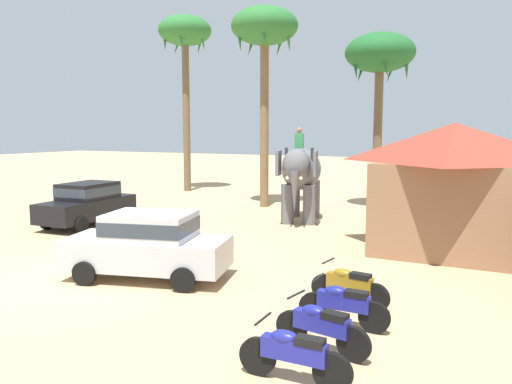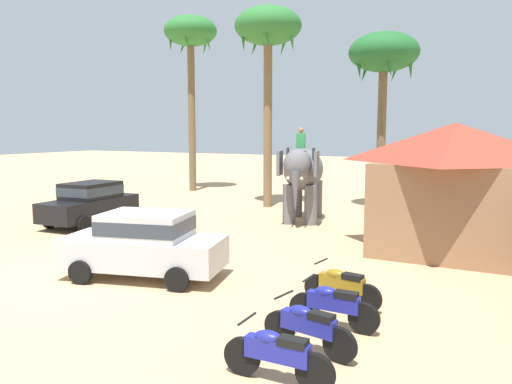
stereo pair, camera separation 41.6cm
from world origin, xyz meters
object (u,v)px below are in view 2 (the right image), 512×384
palm_tree_behind_elephant (384,57)px  palm_tree_left_of_road (268,33)px  car_parked_far_side (90,202)px  elephant_with_mahout (303,174)px  signboard_yellow (416,196)px  motorcycle_mid_row (333,305)px  motorcycle_fourth_in_row (342,286)px  motorcycle_nearest_camera (277,354)px  motorcycle_second_in_row (308,327)px  roadside_hut (453,185)px  palm_tree_near_hut (191,38)px  car_sedan_foreground (144,242)px

palm_tree_behind_elephant → palm_tree_left_of_road: bearing=-164.7°
car_parked_far_side → elephant_with_mahout: bearing=31.6°
palm_tree_behind_elephant → signboard_yellow: palm_tree_behind_elephant is taller
motorcycle_mid_row → motorcycle_fourth_in_row: size_ratio=1.01×
motorcycle_nearest_camera → palm_tree_left_of_road: size_ratio=0.19×
elephant_with_mahout → motorcycle_second_in_row: 12.56m
car_parked_far_side → palm_tree_behind_elephant: palm_tree_behind_elephant is taller
motorcycle_mid_row → signboard_yellow: 7.55m
motorcycle_second_in_row → motorcycle_fourth_in_row: bearing=94.1°
roadside_hut → signboard_yellow: bearing=170.3°
palm_tree_behind_elephant → motorcycle_fourth_in_row: bearing=-80.1°
palm_tree_left_of_road → roadside_hut: 12.58m
elephant_with_mahout → palm_tree_behind_elephant: bearing=63.5°
car_parked_far_side → roadside_hut: roadside_hut is taller
motorcycle_nearest_camera → roadside_hut: size_ratio=0.35×
motorcycle_second_in_row → palm_tree_left_of_road: palm_tree_left_of_road is taller
palm_tree_behind_elephant → signboard_yellow: size_ratio=3.42×
car_parked_far_side → motorcycle_mid_row: (12.07, -5.82, -0.46)m
palm_tree_near_hut → signboard_yellow: 19.50m
motorcycle_second_in_row → roadside_hut: (1.40, 8.48, 1.66)m
elephant_with_mahout → motorcycle_mid_row: (4.74, -10.33, -1.53)m
motorcycle_mid_row → signboard_yellow: bearing=87.9°
roadside_hut → palm_tree_left_of_road: bearing=146.5°
motorcycle_mid_row → palm_tree_behind_elephant: palm_tree_behind_elephant is taller
signboard_yellow → motorcycle_second_in_row: bearing=-92.1°
car_parked_far_side → motorcycle_mid_row: bearing=-25.7°
car_parked_far_side → car_sedan_foreground: bearing=-35.7°
car_parked_far_side → palm_tree_near_hut: 14.36m
car_parked_far_side → palm_tree_near_hut: size_ratio=0.39×
signboard_yellow → palm_tree_left_of_road: bearing=144.0°
signboard_yellow → palm_tree_behind_elephant: bearing=111.3°
motorcycle_fourth_in_row → motorcycle_mid_row: bearing=-80.2°
motorcycle_second_in_row → motorcycle_fourth_in_row: (-0.17, 2.45, 0.00)m
palm_tree_left_of_road → roadside_hut: bearing=-33.5°
car_parked_far_side → roadside_hut: size_ratio=0.82×
car_sedan_foreground → palm_tree_near_hut: size_ratio=0.41×
elephant_with_mahout → roadside_hut: size_ratio=0.79×
motorcycle_second_in_row → palm_tree_behind_elephant: palm_tree_behind_elephant is taller
motorcycle_mid_row → signboard_yellow: size_ratio=0.75×
motorcycle_nearest_camera → palm_tree_behind_elephant: bearing=98.3°
car_parked_far_side → palm_tree_behind_elephant: size_ratio=0.51×
motorcycle_nearest_camera → palm_tree_behind_elephant: size_ratio=0.22×
motorcycle_second_in_row → car_sedan_foreground: bearing=157.5°
motorcycle_mid_row → motorcycle_fourth_in_row: 1.24m
car_sedan_foreground → elephant_with_mahout: (0.61, 9.35, 1.06)m
motorcycle_fourth_in_row → roadside_hut: 6.45m
car_sedan_foreground → motorcycle_nearest_camera: car_sedan_foreground is taller
car_sedan_foreground → motorcycle_nearest_camera: size_ratio=2.43×
palm_tree_behind_elephant → car_sedan_foreground: bearing=-101.5°
motorcycle_mid_row → roadside_hut: (1.37, 7.25, 1.66)m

